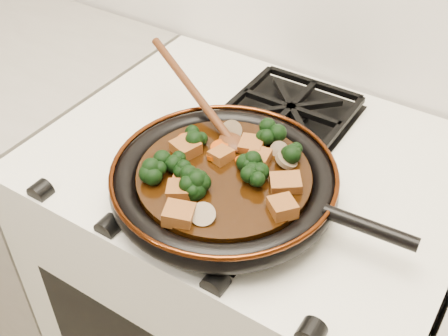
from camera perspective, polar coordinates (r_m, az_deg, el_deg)
The scene contains 34 objects.
stove at distance 1.35m, azimuth 2.39°, elevation -13.57°, with size 0.76×0.60×0.90m, color white.
burner_grate_front at distance 0.92m, azimuth -1.30°, elevation -2.75°, with size 0.23×0.23×0.03m, color black, non-canonical shape.
burner_grate_back at distance 1.11m, azimuth 6.78°, elevation 5.71°, with size 0.23×0.23×0.03m, color black, non-canonical shape.
skillet at distance 0.90m, azimuth 0.11°, elevation -1.29°, with size 0.49×0.37×0.05m.
braising_sauce at distance 0.90m, azimuth -0.00°, elevation -1.01°, with size 0.28×0.28×0.02m, color black.
tofu_cube_0 at distance 0.91m, azimuth 3.55°, elevation 1.10°, with size 0.03×0.04×0.02m, color brown.
tofu_cube_1 at distance 0.82m, azimuth -4.61°, elevation -4.76°, with size 0.04×0.04×0.02m, color brown.
tofu_cube_2 at distance 0.87m, azimuth 6.56°, elevation -1.59°, with size 0.04×0.04×0.02m, color brown.
tofu_cube_3 at distance 0.87m, azimuth 5.99°, elevation -1.60°, with size 0.04×0.03×0.02m, color brown.
tofu_cube_4 at distance 0.85m, azimuth -4.60°, elevation -2.26°, with size 0.04×0.04×0.02m, color brown.
tofu_cube_5 at distance 0.93m, azimuth 2.85°, elevation 2.28°, with size 0.04×0.04×0.02m, color brown.
tofu_cube_6 at distance 0.83m, azimuth 5.97°, elevation -4.00°, with size 0.04×0.04×0.02m, color brown.
tofu_cube_7 at distance 0.93m, azimuth -3.90°, elevation 2.03°, with size 0.04×0.04×0.02m, color brown.
tofu_cube_8 at distance 0.91m, azimuth -0.29°, elevation 1.28°, with size 0.03×0.03×0.02m, color brown.
broccoli_floret_0 at distance 0.94m, azimuth 4.58°, elevation 3.16°, with size 0.06×0.06×0.06m, color black, non-canonical shape.
broccoli_floret_1 at distance 0.90m, azimuth -5.37°, elevation 0.65°, with size 0.06×0.06×0.05m, color black, non-canonical shape.
broccoli_floret_2 at distance 0.92m, azimuth 7.10°, elevation 1.51°, with size 0.06×0.06×0.05m, color black, non-canonical shape.
broccoli_floret_3 at distance 0.85m, azimuth -3.37°, elevation -2.12°, with size 0.06×0.06×0.05m, color black, non-canonical shape.
broccoli_floret_4 at distance 0.88m, azimuth -7.42°, elevation -0.50°, with size 0.06×0.06×0.05m, color black, non-canonical shape.
broccoli_floret_5 at distance 0.87m, azimuth 3.48°, elevation -0.91°, with size 0.06×0.06×0.05m, color black, non-canonical shape.
broccoli_floret_6 at distance 0.94m, azimuth -2.94°, elevation 3.14°, with size 0.06×0.06×0.06m, color black, non-canonical shape.
broccoli_floret_7 at distance 0.89m, azimuth 2.86°, elevation 0.32°, with size 0.06×0.06×0.05m, color black, non-canonical shape.
broccoli_floret_8 at distance 0.86m, azimuth -3.07°, elevation -1.48°, with size 0.06×0.06×0.06m, color black, non-canonical shape.
broccoli_floret_9 at distance 0.88m, azimuth -3.55°, elevation -0.73°, with size 0.06×0.06×0.05m, color black, non-canonical shape.
carrot_coin_0 at distance 0.93m, azimuth -0.44°, elevation 2.16°, with size 0.03×0.03×0.01m, color #B03D04.
carrot_coin_1 at distance 0.91m, azimuth 2.02°, elevation 0.84°, with size 0.03×0.03×0.01m, color #B03D04.
carrot_coin_2 at distance 0.88m, azimuth -4.28°, elevation -1.17°, with size 0.03×0.03×0.01m, color #B03D04.
carrot_coin_3 at distance 0.92m, azimuth -0.84°, elevation 1.27°, with size 0.03×0.03×0.01m, color #B03D04.
carrot_coin_4 at distance 0.95m, azimuth -3.92°, elevation 2.76°, with size 0.03×0.03×0.01m, color #B03D04.
mushroom_slice_0 at distance 0.82m, azimuth -2.16°, elevation -4.78°, with size 0.04×0.04×0.01m, color brown.
mushroom_slice_1 at distance 0.93m, azimuth 5.63°, elevation 1.82°, with size 0.03×0.03×0.01m, color brown.
mushroom_slice_2 at distance 0.97m, azimuth 0.76°, elevation 3.82°, with size 0.04×0.04×0.01m, color brown.
mushroom_slice_3 at distance 0.91m, azimuth 6.36°, elevation 0.80°, with size 0.04×0.04×0.01m, color brown.
wooden_spoon at distance 0.99m, azimuth -1.76°, elevation 6.03°, with size 0.17×0.10×0.28m.
Camera 1 is at (0.38, 1.00, 1.55)m, focal length 45.00 mm.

